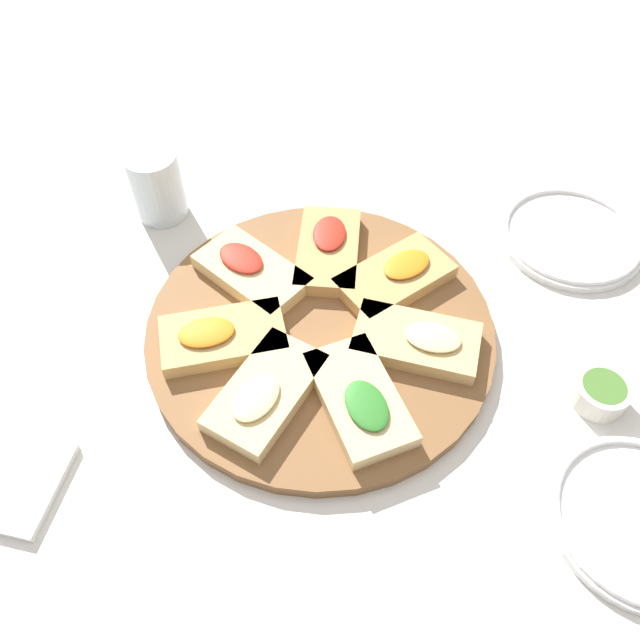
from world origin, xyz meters
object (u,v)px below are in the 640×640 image
object	(u,v)px
serving_board	(320,329)
napkin_stack	(17,483)
plate_left	(571,236)
water_glass	(157,185)
dipping_bowl	(600,392)

from	to	relation	value
serving_board	napkin_stack	xyz separation A→B (m)	(0.31, -0.21, -0.00)
plate_left	napkin_stack	bearing A→B (deg)	-37.77
water_glass	dipping_bowl	xyz separation A→B (m)	(0.07, 0.63, -0.03)
serving_board	dipping_bowl	world-z (taller)	dipping_bowl
napkin_stack	dipping_bowl	bearing A→B (deg)	123.02
serving_board	water_glass	distance (m)	0.32
water_glass	dipping_bowl	world-z (taller)	water_glass
plate_left	napkin_stack	xyz separation A→B (m)	(0.60, -0.47, -0.00)
plate_left	dipping_bowl	bearing A→B (deg)	16.48
serving_board	napkin_stack	bearing A→B (deg)	-34.13
plate_left	water_glass	world-z (taller)	water_glass
dipping_bowl	serving_board	bearing A→B (deg)	-82.90
serving_board	plate_left	distance (m)	0.39
water_glass	napkin_stack	size ratio (longest dim) A/B	0.97
water_glass	dipping_bowl	distance (m)	0.64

